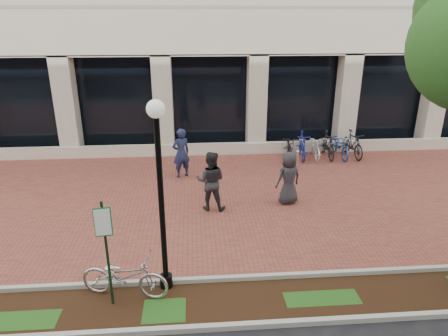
{
  "coord_description": "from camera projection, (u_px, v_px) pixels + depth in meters",
  "views": [
    {
      "loc": [
        -0.75,
        -12.06,
        5.62
      ],
      "look_at": [
        0.14,
        -0.8,
        1.35
      ],
      "focal_mm": 32.0,
      "sensor_mm": 36.0,
      "label": 1
    }
  ],
  "objects": [
    {
      "name": "ground",
      "position": [
        218.0,
        198.0,
        13.29
      ],
      "size": [
        120.0,
        120.0,
        0.0
      ],
      "primitive_type": "plane",
      "color": "black",
      "rests_on": "ground"
    },
    {
      "name": "brick_plaza",
      "position": [
        218.0,
        197.0,
        13.29
      ],
      "size": [
        40.0,
        9.0,
        0.01
      ],
      "primitive_type": "cube",
      "color": "brown",
      "rests_on": "ground"
    },
    {
      "name": "planting_strip",
      "position": [
        234.0,
        302.0,
        8.39
      ],
      "size": [
        40.0,
        1.5,
        0.01
      ],
      "primitive_type": "cube",
      "color": "black",
      "rests_on": "ground"
    },
    {
      "name": "curb_plaza_side",
      "position": [
        231.0,
        278.0,
        9.07
      ],
      "size": [
        40.0,
        0.12,
        0.12
      ],
      "primitive_type": "cube",
      "color": "#A3A49B",
      "rests_on": "ground"
    },
    {
      "name": "curb_street_side",
      "position": [
        238.0,
        326.0,
        7.67
      ],
      "size": [
        40.0,
        0.12,
        0.12
      ],
      "primitive_type": "cube",
      "color": "#A3A49B",
      "rests_on": "ground"
    },
    {
      "name": "parking_sign",
      "position": [
        106.0,
        241.0,
        7.81
      ],
      "size": [
        0.34,
        0.07,
        2.37
      ],
      "rotation": [
        0.0,
        0.0,
        0.15
      ],
      "color": "#14371B",
      "rests_on": "ground"
    },
    {
      "name": "lamppost",
      "position": [
        161.0,
        189.0,
        8.06
      ],
      "size": [
        0.36,
        0.36,
        4.2
      ],
      "color": "black",
      "rests_on": "ground"
    },
    {
      "name": "locked_bicycle",
      "position": [
        124.0,
        276.0,
        8.44
      ],
      "size": [
        2.0,
        1.07,
        1.0
      ],
      "primitive_type": "imported",
      "rotation": [
        0.0,
        0.0,
        1.35
      ],
      "color": "#BDBCC1",
      "rests_on": "ground"
    },
    {
      "name": "pedestrian_left",
      "position": [
        181.0,
        153.0,
        14.72
      ],
      "size": [
        0.81,
        0.7,
        1.87
      ],
      "primitive_type": "imported",
      "rotation": [
        0.0,
        0.0,
        3.58
      ],
      "color": "#1C2346",
      "rests_on": "ground"
    },
    {
      "name": "pedestrian_mid",
      "position": [
        211.0,
        181.0,
        12.19
      ],
      "size": [
        1.04,
        0.88,
        1.88
      ],
      "primitive_type": "imported",
      "rotation": [
        0.0,
        0.0,
        2.94
      ],
      "color": "#252529",
      "rests_on": "ground"
    },
    {
      "name": "pedestrian_right",
      "position": [
        289.0,
        178.0,
        12.63
      ],
      "size": [
        0.97,
        0.8,
        1.71
      ],
      "primitive_type": "imported",
      "rotation": [
        0.0,
        0.0,
        3.49
      ],
      "color": "#26272B",
      "rests_on": "ground"
    },
    {
      "name": "bollard",
      "position": [
        297.0,
        160.0,
        15.48
      ],
      "size": [
        0.12,
        0.12,
        0.85
      ],
      "color": "silver",
      "rests_on": "ground"
    },
    {
      "name": "bike_rack_cluster",
      "position": [
        321.0,
        146.0,
        16.94
      ],
      "size": [
        3.59,
        2.0,
        1.12
      ],
      "rotation": [
        0.0,
        0.0,
        -0.07
      ],
      "color": "black",
      "rests_on": "ground"
    }
  ]
}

